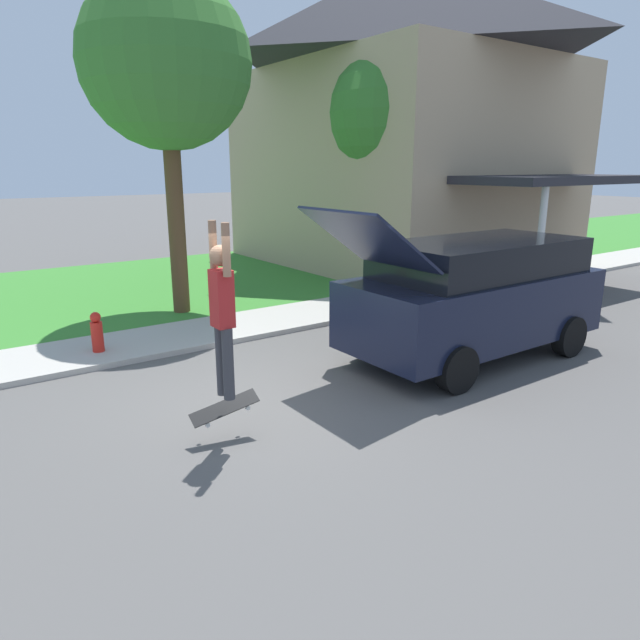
{
  "coord_description": "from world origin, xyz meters",
  "views": [
    {
      "loc": [
        6.48,
        -3.63,
        3.21
      ],
      "look_at": [
        0.46,
        0.66,
        1.21
      ],
      "focal_mm": 32.0,
      "sensor_mm": 36.0,
      "label": 1
    }
  ],
  "objects_px": {
    "lawn_tree_far": "(395,114)",
    "suv_parked": "(475,294)",
    "skateboard": "(225,408)",
    "skateboarder": "(222,309)",
    "fire_hydrant": "(97,332)",
    "lawn_tree_near": "(166,64)"
  },
  "relations": [
    {
      "from": "lawn_tree_far",
      "to": "suv_parked",
      "type": "xyz_separation_m",
      "value": [
        5.72,
        -3.3,
        -3.42
      ]
    },
    {
      "from": "lawn_tree_far",
      "to": "skateboard",
      "type": "height_order",
      "value": "lawn_tree_far"
    },
    {
      "from": "skateboard",
      "to": "lawn_tree_far",
      "type": "bearing_deg",
      "value": 126.61
    },
    {
      "from": "skateboarder",
      "to": "lawn_tree_far",
      "type": "bearing_deg",
      "value": 127.14
    },
    {
      "from": "skateboarder",
      "to": "fire_hydrant",
      "type": "height_order",
      "value": "skateboarder"
    },
    {
      "from": "skateboard",
      "to": "fire_hydrant",
      "type": "height_order",
      "value": "fire_hydrant"
    },
    {
      "from": "skateboarder",
      "to": "skateboard",
      "type": "distance_m",
      "value": 1.27
    },
    {
      "from": "lawn_tree_near",
      "to": "skateboard",
      "type": "height_order",
      "value": "lawn_tree_near"
    },
    {
      "from": "lawn_tree_far",
      "to": "suv_parked",
      "type": "bearing_deg",
      "value": -29.96
    },
    {
      "from": "skateboard",
      "to": "fire_hydrant",
      "type": "distance_m",
      "value": 4.12
    },
    {
      "from": "lawn_tree_far",
      "to": "skateboarder",
      "type": "xyz_separation_m",
      "value": [
        6.22,
        -8.21,
        -2.86
      ]
    },
    {
      "from": "lawn_tree_near",
      "to": "suv_parked",
      "type": "height_order",
      "value": "lawn_tree_near"
    },
    {
      "from": "suv_parked",
      "to": "skateboarder",
      "type": "height_order",
      "value": "suv_parked"
    },
    {
      "from": "lawn_tree_near",
      "to": "lawn_tree_far",
      "type": "relative_size",
      "value": 1.1
    },
    {
      "from": "fire_hydrant",
      "to": "skateboarder",
      "type": "bearing_deg",
      "value": 4.84
    },
    {
      "from": "lawn_tree_far",
      "to": "skateboard",
      "type": "relative_size",
      "value": 7.65
    },
    {
      "from": "lawn_tree_near",
      "to": "skateboarder",
      "type": "relative_size",
      "value": 3.4
    },
    {
      "from": "lawn_tree_near",
      "to": "skateboarder",
      "type": "bearing_deg",
      "value": -17.56
    },
    {
      "from": "lawn_tree_near",
      "to": "skateboard",
      "type": "distance_m",
      "value": 7.92
    },
    {
      "from": "suv_parked",
      "to": "lawn_tree_near",
      "type": "bearing_deg",
      "value": -152.45
    },
    {
      "from": "lawn_tree_near",
      "to": "lawn_tree_far",
      "type": "distance_m",
      "value": 6.29
    },
    {
      "from": "skateboarder",
      "to": "skateboard",
      "type": "relative_size",
      "value": 2.48
    }
  ]
}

